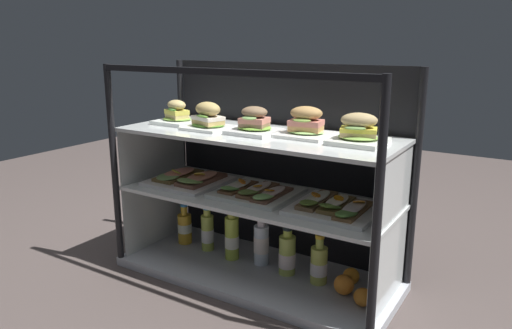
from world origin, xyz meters
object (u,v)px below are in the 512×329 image
object	(u,v)px
plated_roll_sandwich_right_of_center	(177,115)
open_sandwich_tray_far_left	(335,206)
juice_bottle_back_left	(287,255)
orange_fruit_near_left_post	(363,297)
plated_roll_sandwich_mid_left	(358,132)
open_sandwich_tray_mid_left	(256,191)
orange_fruit_beside_bottles	(344,285)
orange_fruit_rolled_forward	(351,276)
juice_bottle_front_second	(185,227)
juice_bottle_front_right_end	(232,237)
plated_roll_sandwich_far_right	(208,118)
juice_bottle_back_right	(261,243)
juice_bottle_front_fourth	(319,264)
plated_roll_sandwich_mid_right	(306,125)
plated_roll_sandwich_far_left	(254,124)
juice_bottle_tucked_behind	(208,232)
open_sandwich_tray_right_of_center	(188,179)

from	to	relation	value
plated_roll_sandwich_right_of_center	open_sandwich_tray_far_left	bearing A→B (deg)	-1.05
juice_bottle_back_left	orange_fruit_near_left_post	size ratio (longest dim) A/B	3.06
plated_roll_sandwich_mid_left	open_sandwich_tray_mid_left	world-z (taller)	plated_roll_sandwich_mid_left
orange_fruit_beside_bottles	orange_fruit_rolled_forward	bearing A→B (deg)	93.49
open_sandwich_tray_mid_left	juice_bottle_front_second	size ratio (longest dim) A/B	1.60
juice_bottle_front_right_end	plated_roll_sandwich_far_right	bearing A→B (deg)	-138.57
juice_bottle_front_right_end	juice_bottle_back_right	distance (m)	0.14
open_sandwich_tray_mid_left	orange_fruit_rolled_forward	size ratio (longest dim) A/B	4.71
plated_roll_sandwich_far_right	juice_bottle_front_fourth	bearing A→B (deg)	7.23
juice_bottle_front_right_end	orange_fruit_near_left_post	distance (m)	0.66
plated_roll_sandwich_right_of_center	plated_roll_sandwich_mid_right	world-z (taller)	plated_roll_sandwich_mid_right
plated_roll_sandwich_far_left	orange_fruit_rolled_forward	bearing A→B (deg)	14.69
open_sandwich_tray_far_left	juice_bottle_back_left	world-z (taller)	open_sandwich_tray_far_left
juice_bottle_front_second	juice_bottle_back_left	distance (m)	0.59
plated_roll_sandwich_far_right	open_sandwich_tray_far_left	xyz separation A→B (m)	(0.58, 0.02, -0.29)
juice_bottle_back_right	orange_fruit_beside_bottles	bearing A→B (deg)	-8.47
plated_roll_sandwich_right_of_center	juice_bottle_tucked_behind	world-z (taller)	plated_roll_sandwich_right_of_center
juice_bottle_back_right	orange_fruit_beside_bottles	xyz separation A→B (m)	(0.42, -0.06, -0.06)
plated_roll_sandwich_mid_right	open_sandwich_tray_right_of_center	bearing A→B (deg)	-174.30
open_sandwich_tray_right_of_center	juice_bottle_front_fourth	distance (m)	0.70
plated_roll_sandwich_mid_left	orange_fruit_beside_bottles	world-z (taller)	plated_roll_sandwich_mid_left
orange_fruit_near_left_post	plated_roll_sandwich_mid_right	bearing A→B (deg)	163.67
plated_roll_sandwich_mid_left	juice_bottle_front_fourth	distance (m)	0.59
plated_roll_sandwich_far_right	juice_bottle_front_fourth	world-z (taller)	plated_roll_sandwich_far_right
open_sandwich_tray_right_of_center	juice_bottle_front_right_end	world-z (taller)	open_sandwich_tray_right_of_center
open_sandwich_tray_mid_left	juice_bottle_back_right	size ratio (longest dim) A/B	1.40
orange_fruit_rolled_forward	juice_bottle_back_left	bearing A→B (deg)	-167.81
open_sandwich_tray_right_of_center	juice_bottle_tucked_behind	bearing A→B (deg)	49.79
juice_bottle_front_second	orange_fruit_rolled_forward	size ratio (longest dim) A/B	2.94
plated_roll_sandwich_right_of_center	orange_fruit_beside_bottles	size ratio (longest dim) A/B	2.21
plated_roll_sandwich_right_of_center	orange_fruit_beside_bottles	distance (m)	1.03
plated_roll_sandwich_far_left	orange_fruit_rolled_forward	distance (m)	0.74
plated_roll_sandwich_far_right	plated_roll_sandwich_far_left	xyz separation A→B (m)	(0.22, 0.02, -0.01)
plated_roll_sandwich_far_right	orange_fruit_beside_bottles	bearing A→B (deg)	2.50
open_sandwich_tray_right_of_center	open_sandwich_tray_far_left	distance (m)	0.72
open_sandwich_tray_right_of_center	orange_fruit_rolled_forward	bearing A→B (deg)	7.89
open_sandwich_tray_mid_left	juice_bottle_front_right_end	world-z (taller)	open_sandwich_tray_mid_left
plated_roll_sandwich_mid_left	juice_bottle_back_right	size ratio (longest dim) A/B	0.83
open_sandwich_tray_mid_left	open_sandwich_tray_far_left	world-z (taller)	open_sandwich_tray_far_left
plated_roll_sandwich_mid_left	orange_fruit_near_left_post	xyz separation A→B (m)	(0.07, -0.06, -0.61)
plated_roll_sandwich_mid_left	open_sandwich_tray_far_left	size ratio (longest dim) A/B	0.59
juice_bottle_front_second	plated_roll_sandwich_mid_right	bearing A→B (deg)	-1.03
juice_bottle_tucked_behind	orange_fruit_near_left_post	xyz separation A→B (m)	(0.81, -0.09, -0.05)
plated_roll_sandwich_far_left	open_sandwich_tray_far_left	size ratio (longest dim) A/B	0.58
open_sandwich_tray_mid_left	orange_fruit_beside_bottles	size ratio (longest dim) A/B	4.02
plated_roll_sandwich_right_of_center	orange_fruit_near_left_post	distance (m)	1.11
plated_roll_sandwich_far_right	plated_roll_sandwich_far_left	distance (m)	0.22
plated_roll_sandwich_mid_left	orange_fruit_rolled_forward	size ratio (longest dim) A/B	2.80
plated_roll_sandwich_mid_left	plated_roll_sandwich_far_right	bearing A→B (deg)	-175.73
open_sandwich_tray_mid_left	juice_bottle_front_second	bearing A→B (deg)	172.34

